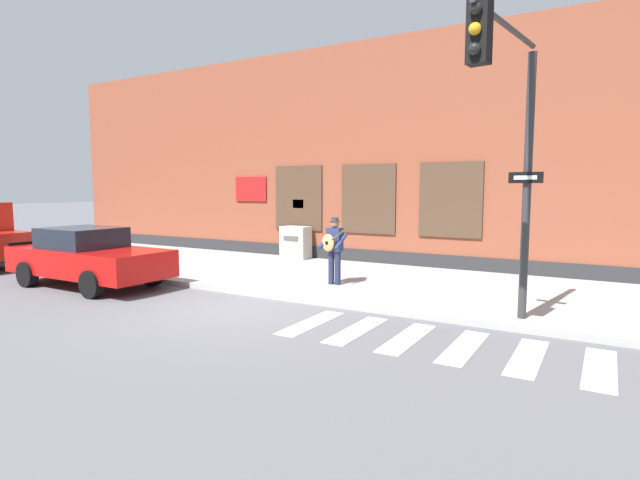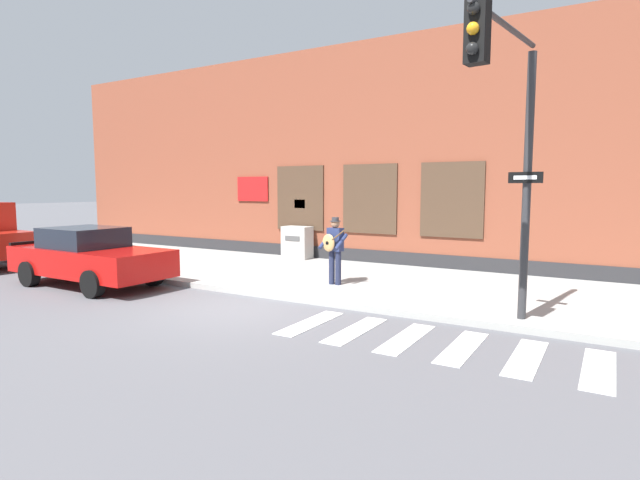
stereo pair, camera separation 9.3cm
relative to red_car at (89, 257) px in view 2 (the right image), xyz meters
The scene contains 8 objects.
ground_plane 4.99m from the red_car, ahead, with size 160.00×160.00×0.00m, color #56565B.
sidewalk 6.33m from the red_car, 38.45° to the left, with size 28.00×5.59×0.14m.
building_backdrop 10.39m from the red_car, 60.49° to the left, with size 28.00×4.06×7.23m.
crosswalk 9.34m from the red_car, ahead, with size 5.20×1.90×0.01m.
red_car is the anchor object (origin of this frame).
busker 6.42m from the red_car, 25.58° to the left, with size 0.71×0.56×1.69m.
traffic_light 10.62m from the red_car, ahead, with size 0.81×2.85×4.99m.
utility_box 6.70m from the red_car, 69.01° to the left, with size 0.97×0.61×1.11m.
Camera 2 is at (6.84, -8.14, 2.54)m, focal length 28.00 mm.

